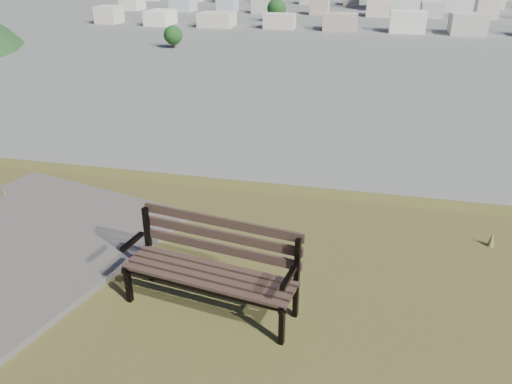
# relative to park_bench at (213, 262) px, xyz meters

# --- Properties ---
(park_bench) EXTENTS (1.70, 0.78, 0.86)m
(park_bench) POSITION_rel_park_bench_xyz_m (0.00, 0.00, 0.00)
(park_bench) COLOR #3D2C23
(park_bench) RESTS_ON hilltop_mesa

